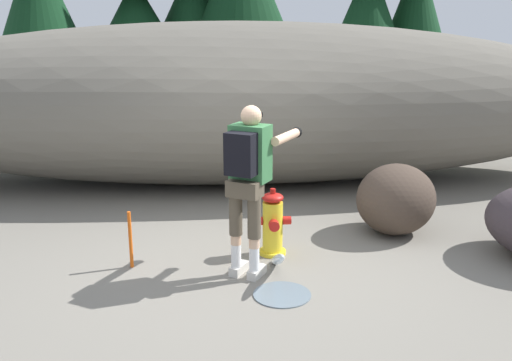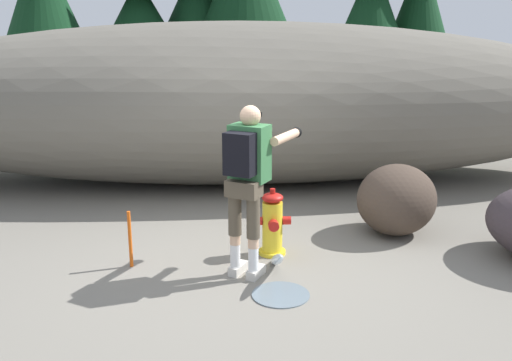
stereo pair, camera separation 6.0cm
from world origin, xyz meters
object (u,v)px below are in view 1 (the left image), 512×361
(utility_worker, at_px, (249,170))
(fire_hydrant, at_px, (273,224))
(boulder_large, at_px, (396,199))
(survey_stake, at_px, (130,240))

(utility_worker, bearing_deg, fire_hydrant, -0.24)
(fire_hydrant, bearing_deg, boulder_large, 20.41)
(boulder_large, bearing_deg, survey_stake, -164.60)
(fire_hydrant, xyz_separation_m, utility_worker, (-0.27, -0.48, 0.74))
(utility_worker, bearing_deg, boulder_large, -30.43)
(fire_hydrant, distance_m, boulder_large, 1.62)
(utility_worker, xyz_separation_m, survey_stake, (-1.21, 0.22, -0.77))
(utility_worker, relative_size, survey_stake, 2.81)
(fire_hydrant, xyz_separation_m, boulder_large, (1.52, 0.57, 0.08))
(boulder_large, bearing_deg, fire_hydrant, -159.59)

